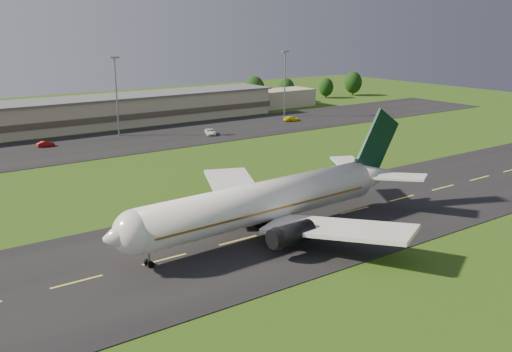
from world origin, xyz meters
TOP-DOWN VIEW (x-y plane):
  - ground at (0.00, 0.00)m, footprint 360.00×360.00m
  - taxiway at (0.00, 0.00)m, footprint 220.00×30.00m
  - apron at (0.00, 72.00)m, footprint 260.00×30.00m
  - airliner at (-6.10, 0.04)m, footprint 51.30×42.14m
  - terminal at (6.40, 96.18)m, footprint 145.00×16.00m
  - light_mast_centre at (5.00, 80.00)m, footprint 2.40×1.20m
  - light_mast_east at (60.00, 80.00)m, footprint 2.40×1.20m
  - tree_line at (34.74, 106.35)m, footprint 196.32×10.29m
  - service_vehicle_b at (-14.66, 76.77)m, footprint 4.05×1.56m
  - service_vehicle_c at (25.06, 67.02)m, footprint 4.37×5.86m
  - service_vehicle_d at (55.96, 71.37)m, footprint 5.27×2.98m

SIDE VIEW (x-z plane):
  - ground at x=0.00m, z-range 0.00..0.00m
  - taxiway at x=0.00m, z-range 0.00..0.10m
  - apron at x=0.00m, z-range 0.00..0.10m
  - service_vehicle_b at x=-14.66m, z-range 0.10..1.42m
  - service_vehicle_d at x=55.96m, z-range 0.10..1.54m
  - service_vehicle_c at x=25.06m, z-range 0.10..1.58m
  - terminal at x=6.40m, z-range -0.21..8.19m
  - airliner at x=-6.10m, z-range -3.13..12.45m
  - tree_line at x=34.74m, z-range -0.19..9.99m
  - light_mast_centre at x=5.00m, z-range 2.56..22.91m
  - light_mast_east at x=60.00m, z-range 2.56..22.91m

